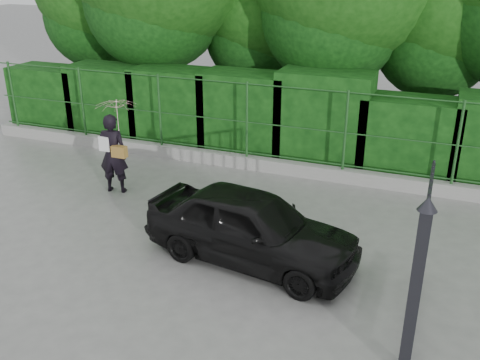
% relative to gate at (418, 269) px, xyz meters
% --- Properties ---
extents(ground, '(80.00, 80.00, 0.00)m').
position_rel_gate_xyz_m(ground, '(-4.60, 0.72, -1.19)').
color(ground, gray).
extents(kerb, '(14.00, 0.25, 0.30)m').
position_rel_gate_xyz_m(kerb, '(-4.60, 5.22, -1.04)').
color(kerb, '#9E9E99').
rests_on(kerb, ground).
extents(fence, '(14.13, 0.06, 1.80)m').
position_rel_gate_xyz_m(fence, '(-4.38, 5.22, 0.01)').
color(fence, '#205020').
rests_on(fence, kerb).
extents(hedge, '(14.20, 1.20, 2.26)m').
position_rel_gate_xyz_m(hedge, '(-4.54, 6.22, -0.18)').
color(hedge, black).
rests_on(hedge, ground).
extents(gate, '(0.22, 2.33, 2.36)m').
position_rel_gate_xyz_m(gate, '(0.00, 0.00, 0.00)').
color(gate, '#25252B').
rests_on(gate, ground).
extents(woman, '(0.93, 0.87, 2.04)m').
position_rel_gate_xyz_m(woman, '(-6.28, 2.96, 0.11)').
color(woman, black).
rests_on(woman, ground).
extents(car, '(3.80, 1.99, 1.23)m').
position_rel_gate_xyz_m(car, '(-2.66, 1.32, -0.57)').
color(car, black).
rests_on(car, ground).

